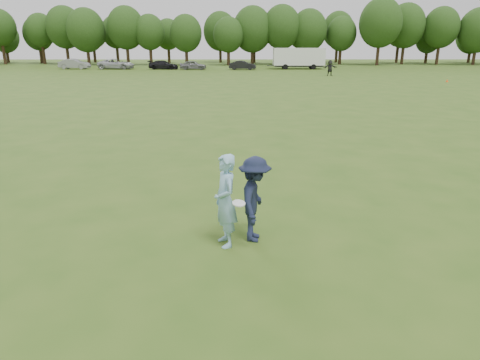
{
  "coord_description": "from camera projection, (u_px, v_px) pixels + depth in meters",
  "views": [
    {
      "loc": [
        0.07,
        -8.82,
        4.19
      ],
      "look_at": [
        0.12,
        0.69,
        1.1
      ],
      "focal_mm": 32.0,
      "sensor_mm": 36.0,
      "label": 1
    }
  ],
  "objects": [
    {
      "name": "car_e",
      "position": [
        193.0,
        65.0,
        66.16
      ],
      "size": [
        4.14,
        1.77,
        1.39
      ],
      "primitive_type": "imported",
      "rotation": [
        0.0,
        0.0,
        1.54
      ],
      "color": "slate",
      "rests_on": "ground"
    },
    {
      "name": "ground",
      "position": [
        235.0,
        235.0,
        9.69
      ],
      "size": [
        200.0,
        200.0,
        0.0
      ],
      "primitive_type": "plane",
      "color": "#315116",
      "rests_on": "ground"
    },
    {
      "name": "car_f",
      "position": [
        243.0,
        65.0,
        66.02
      ],
      "size": [
        4.27,
        1.88,
        1.36
      ],
      "primitive_type": "imported",
      "rotation": [
        0.0,
        0.0,
        1.46
      ],
      "color": "black",
      "rests_on": "ground"
    },
    {
      "name": "car_d",
      "position": [
        163.0,
        65.0,
        67.04
      ],
      "size": [
        4.77,
        2.26,
        1.34
      ],
      "primitive_type": "imported",
      "rotation": [
        0.0,
        0.0,
        1.49
      ],
      "color": "black",
      "rests_on": "ground"
    },
    {
      "name": "defender",
      "position": [
        255.0,
        199.0,
        9.22
      ],
      "size": [
        0.88,
        1.32,
        1.89
      ],
      "primitive_type": "imported",
      "rotation": [
        0.0,
        0.0,
        1.41
      ],
      "color": "#181F36",
      "rests_on": "ground"
    },
    {
      "name": "disc_in_play",
      "position": [
        239.0,
        203.0,
        8.64
      ],
      "size": [
        0.29,
        0.29,
        0.09
      ],
      "color": "white",
      "rests_on": "ground"
    },
    {
      "name": "car_b",
      "position": [
        74.0,
        64.0,
        67.57
      ],
      "size": [
        4.83,
        1.9,
        1.56
      ],
      "primitive_type": "imported",
      "rotation": [
        0.0,
        0.0,
        1.52
      ],
      "color": "gray",
      "rests_on": "ground"
    },
    {
      "name": "car_c",
      "position": [
        116.0,
        64.0,
        67.51
      ],
      "size": [
        5.83,
        3.04,
        1.57
      ],
      "primitive_type": "imported",
      "rotation": [
        0.0,
        0.0,
        1.49
      ],
      "color": "#B2B4B7",
      "rests_on": "ground"
    },
    {
      "name": "thrower",
      "position": [
        225.0,
        201.0,
        8.96
      ],
      "size": [
        0.69,
        0.85,
        2.01
      ],
      "primitive_type": "imported",
      "rotation": [
        0.0,
        0.0,
        -1.24
      ],
      "color": "#88B9D3",
      "rests_on": "ground"
    },
    {
      "name": "field_cone",
      "position": [
        447.0,
        81.0,
        46.23
      ],
      "size": [
        0.28,
        0.28,
        0.3
      ],
      "primitive_type": "cone",
      "color": "#FB500D",
      "rests_on": "ground"
    },
    {
      "name": "player_far_d",
      "position": [
        330.0,
        68.0,
        54.48
      ],
      "size": [
        1.83,
        0.66,
        1.95
      ],
      "primitive_type": "imported",
      "rotation": [
        0.0,
        0.0,
        0.05
      ],
      "color": "#282828",
      "rests_on": "ground"
    },
    {
      "name": "treeline",
      "position": [
        252.0,
        30.0,
        80.9
      ],
      "size": [
        130.35,
        18.39,
        11.74
      ],
      "color": "#332114",
      "rests_on": "ground"
    },
    {
      "name": "cargo_trailer",
      "position": [
        299.0,
        57.0,
        67.43
      ],
      "size": [
        9.0,
        2.75,
        3.2
      ],
      "color": "white",
      "rests_on": "ground"
    }
  ]
}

